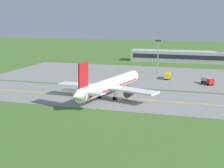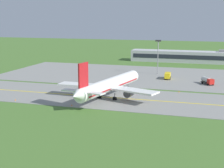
% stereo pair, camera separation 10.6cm
% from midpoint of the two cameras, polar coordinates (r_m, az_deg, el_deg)
% --- Properties ---
extents(ground_plane, '(500.00, 500.00, 0.00)m').
position_cam_midpoint_polar(ground_plane, '(105.31, 0.72, -2.35)').
color(ground_plane, '#47702D').
extents(taxiway_strip, '(240.00, 28.00, 0.10)m').
position_cam_midpoint_polar(taxiway_strip, '(105.30, 0.72, -2.33)').
color(taxiway_strip, gray).
rests_on(taxiway_strip, ground).
extents(apron_pad, '(140.00, 52.00, 0.10)m').
position_cam_midpoint_polar(apron_pad, '(143.62, 9.30, 1.20)').
color(apron_pad, gray).
rests_on(apron_pad, ground).
extents(taxiway_centreline, '(220.00, 0.60, 0.01)m').
position_cam_midpoint_polar(taxiway_centreline, '(105.28, 0.72, -2.30)').
color(taxiway_centreline, yellow).
rests_on(taxiway_centreline, taxiway_strip).
extents(airplane_lead, '(32.19, 39.49, 12.70)m').
position_cam_midpoint_polar(airplane_lead, '(104.11, -0.42, -0.18)').
color(airplane_lead, white).
rests_on(airplane_lead, ground).
extents(service_truck_baggage, '(2.65, 6.12, 2.60)m').
position_cam_midpoint_polar(service_truck_baggage, '(138.20, 9.21, 1.43)').
color(service_truck_baggage, yellow).
rests_on(service_truck_baggage, ground).
extents(service_truck_fuel, '(5.04, 6.13, 2.65)m').
position_cam_midpoint_polar(service_truck_fuel, '(130.26, 15.52, 0.57)').
color(service_truck_fuel, red).
rests_on(service_truck_fuel, ground).
extents(terminal_building, '(68.81, 9.92, 7.24)m').
position_cam_midpoint_polar(terminal_building, '(189.95, 13.68, 4.37)').
color(terminal_building, '#B2B2B7').
rests_on(terminal_building, ground).
extents(apron_light_mast, '(2.40, 0.50, 14.70)m').
position_cam_midpoint_polar(apron_light_mast, '(147.89, 7.63, 5.17)').
color(apron_light_mast, gray).
rests_on(apron_light_mast, ground).
extents(traffic_cone_near_edge, '(0.44, 0.44, 0.60)m').
position_cam_midpoint_polar(traffic_cone_near_edge, '(114.76, 11.03, -1.27)').
color(traffic_cone_near_edge, orange).
rests_on(traffic_cone_near_edge, ground).
extents(traffic_cone_mid_edge, '(0.44, 0.44, 0.60)m').
position_cam_midpoint_polar(traffic_cone_mid_edge, '(105.80, -15.66, -2.55)').
color(traffic_cone_mid_edge, orange).
rests_on(traffic_cone_mid_edge, ground).
extents(traffic_cone_far_edge, '(0.44, 0.44, 0.60)m').
position_cam_midpoint_polar(traffic_cone_far_edge, '(96.71, -6.63, -3.48)').
color(traffic_cone_far_edge, orange).
rests_on(traffic_cone_far_edge, ground).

